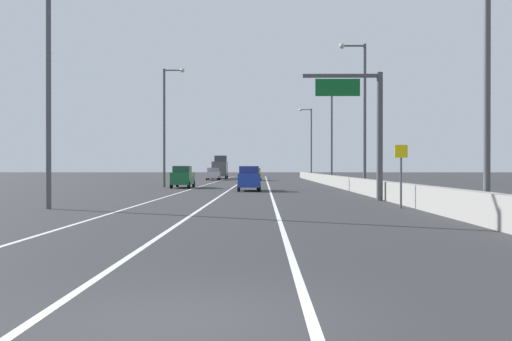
# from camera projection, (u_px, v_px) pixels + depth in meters

# --- Properties ---
(ground_plane) EXTENTS (320.00, 320.00, 0.00)m
(ground_plane) POSITION_uv_depth(u_px,v_px,m) (256.00, 183.00, 70.97)
(ground_plane) COLOR #2D2D30
(lane_stripe_left) EXTENTS (0.16, 130.00, 0.00)m
(lane_stripe_left) POSITION_uv_depth(u_px,v_px,m) (205.00, 185.00, 62.03)
(lane_stripe_left) COLOR silver
(lane_stripe_left) RESTS_ON ground_plane
(lane_stripe_center) EXTENTS (0.16, 130.00, 0.00)m
(lane_stripe_center) POSITION_uv_depth(u_px,v_px,m) (237.00, 185.00, 61.99)
(lane_stripe_center) COLOR silver
(lane_stripe_center) RESTS_ON ground_plane
(lane_stripe_right) EXTENTS (0.16, 130.00, 0.00)m
(lane_stripe_right) POSITION_uv_depth(u_px,v_px,m) (268.00, 185.00, 61.95)
(lane_stripe_right) COLOR silver
(lane_stripe_right) RESTS_ON ground_plane
(jersey_barrier_right) EXTENTS (0.60, 120.00, 1.10)m
(jersey_barrier_right) POSITION_uv_depth(u_px,v_px,m) (351.00, 184.00, 46.87)
(jersey_barrier_right) COLOR gray
(jersey_barrier_right) RESTS_ON ground_plane
(overhead_sign_gantry) EXTENTS (4.68, 0.36, 7.50)m
(overhead_sign_gantry) POSITION_uv_depth(u_px,v_px,m) (367.00, 120.00, 32.58)
(overhead_sign_gantry) COLOR #47474C
(overhead_sign_gantry) RESTS_ON ground_plane
(speed_advisory_sign) EXTENTS (0.60, 0.11, 3.00)m
(speed_advisory_sign) POSITION_uv_depth(u_px,v_px,m) (401.00, 171.00, 26.36)
(speed_advisory_sign) COLOR #4C4C51
(speed_advisory_sign) RESTS_ON ground_plane
(lamp_post_right_near) EXTENTS (2.14, 0.44, 11.73)m
(lamp_post_right_near) POSITION_uv_depth(u_px,v_px,m) (481.00, 35.00, 19.74)
(lamp_post_right_near) COLOR #4C4C51
(lamp_post_right_near) RESTS_ON ground_plane
(lamp_post_right_second) EXTENTS (2.14, 0.44, 11.73)m
(lamp_post_right_second) POSITION_uv_depth(u_px,v_px,m) (362.00, 108.00, 43.89)
(lamp_post_right_second) COLOR #4C4C51
(lamp_post_right_second) RESTS_ON ground_plane
(lamp_post_right_third) EXTENTS (2.14, 0.44, 11.73)m
(lamp_post_right_third) POSITION_uv_depth(u_px,v_px,m) (330.00, 129.00, 68.03)
(lamp_post_right_third) COLOR #4C4C51
(lamp_post_right_third) RESTS_ON ground_plane
(lamp_post_right_fourth) EXTENTS (2.14, 0.44, 11.73)m
(lamp_post_right_fourth) POSITION_uv_depth(u_px,v_px,m) (310.00, 139.00, 92.18)
(lamp_post_right_fourth) COLOR #4C4C51
(lamp_post_right_fourth) RESTS_ON ground_plane
(lamp_post_left_near) EXTENTS (2.14, 0.44, 11.73)m
(lamp_post_left_near) POSITION_uv_depth(u_px,v_px,m) (53.00, 66.00, 25.95)
(lamp_post_left_near) COLOR #4C4C51
(lamp_post_left_near) RESTS_ON ground_plane
(lamp_post_left_mid) EXTENTS (2.14, 0.44, 11.73)m
(lamp_post_left_mid) POSITION_uv_depth(u_px,v_px,m) (166.00, 120.00, 54.92)
(lamp_post_left_mid) COLOR #4C4C51
(lamp_post_left_mid) RESTS_ON ground_plane
(car_silver_0) EXTENTS (1.94, 4.73, 1.91)m
(car_silver_0) POSITION_uv_depth(u_px,v_px,m) (213.00, 174.00, 86.17)
(car_silver_0) COLOR #B7B7BC
(car_silver_0) RESTS_ON ground_plane
(car_yellow_1) EXTENTS (1.91, 4.53, 1.88)m
(car_yellow_1) POSITION_uv_depth(u_px,v_px,m) (255.00, 174.00, 83.67)
(car_yellow_1) COLOR gold
(car_yellow_1) RESTS_ON ground_plane
(car_blue_2) EXTENTS (2.01, 4.38, 2.05)m
(car_blue_2) POSITION_uv_depth(u_px,v_px,m) (249.00, 179.00, 46.20)
(car_blue_2) COLOR #1E389E
(car_blue_2) RESTS_ON ground_plane
(car_green_3) EXTENTS (1.87, 4.76, 2.08)m
(car_green_3) POSITION_uv_depth(u_px,v_px,m) (183.00, 177.00, 53.25)
(car_green_3) COLOR #196033
(car_green_3) RESTS_ON ground_plane
(box_truck) EXTENTS (2.71, 9.25, 4.04)m
(box_truck) POSITION_uv_depth(u_px,v_px,m) (220.00, 168.00, 96.61)
(box_truck) COLOR #4C4C51
(box_truck) RESTS_ON ground_plane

